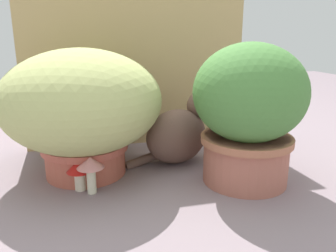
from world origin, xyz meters
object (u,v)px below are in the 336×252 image
object	(u,v)px
grass_planter	(82,106)
cat	(180,133)
leafy_planter	(248,110)
mushroom_ornament_pink	(91,166)
mushroom_ornament_red	(79,169)

from	to	relation	value
grass_planter	cat	distance (m)	0.40
leafy_planter	mushroom_ornament_pink	size ratio (longest dim) A/B	3.86
mushroom_ornament_pink	mushroom_ornament_red	xyz separation A→B (m)	(-0.04, 0.03, -0.02)
grass_planter	cat	bearing A→B (deg)	4.07
leafy_planter	mushroom_ornament_red	distance (m)	0.60
grass_planter	mushroom_ornament_pink	xyz separation A→B (m)	(0.01, -0.17, -0.16)
mushroom_ornament_red	cat	bearing A→B (deg)	22.77
grass_planter	cat	xyz separation A→B (m)	(0.37, 0.03, -0.14)
leafy_planter	mushroom_ornament_red	size ratio (longest dim) A/B	4.42
cat	mushroom_ornament_pink	size ratio (longest dim) A/B	3.12
grass_planter	leafy_planter	xyz separation A→B (m)	(0.55, -0.21, 0.00)
cat	mushroom_ornament_pink	distance (m)	0.41
mushroom_ornament_pink	grass_planter	bearing A→B (deg)	94.67
mushroom_ornament_pink	cat	bearing A→B (deg)	28.97
mushroom_ornament_red	mushroom_ornament_pink	bearing A→B (deg)	-42.48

